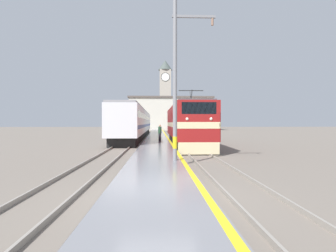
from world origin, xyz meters
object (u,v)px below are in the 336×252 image
at_px(passenger_train, 138,123).
at_px(person_on_platform, 160,133).
at_px(catenary_mast, 177,79).
at_px(locomotive_train, 186,125).
at_px(clock_tower, 165,93).

height_order(passenger_train, person_on_platform, passenger_train).
relative_size(passenger_train, person_on_platform, 22.81).
relative_size(passenger_train, catenary_mast, 4.86).
relative_size(catenary_mast, person_on_platform, 4.69).
relative_size(locomotive_train, passenger_train, 0.44).
bearing_deg(locomotive_train, passenger_train, 110.71).
height_order(locomotive_train, clock_tower, clock_tower).
relative_size(catenary_mast, clock_tower, 0.36).
xyz_separation_m(passenger_train, clock_tower, (5.64, 43.15, 9.69)).
xyz_separation_m(passenger_train, person_on_platform, (3.36, -14.82, -0.99)).
bearing_deg(person_on_platform, locomotive_train, -16.55).
distance_m(locomotive_train, person_on_platform, 2.74).
height_order(locomotive_train, passenger_train, locomotive_train).
bearing_deg(passenger_train, catenary_mast, -81.71).
xyz_separation_m(catenary_mast, clock_tower, (1.54, 71.26, 7.52)).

